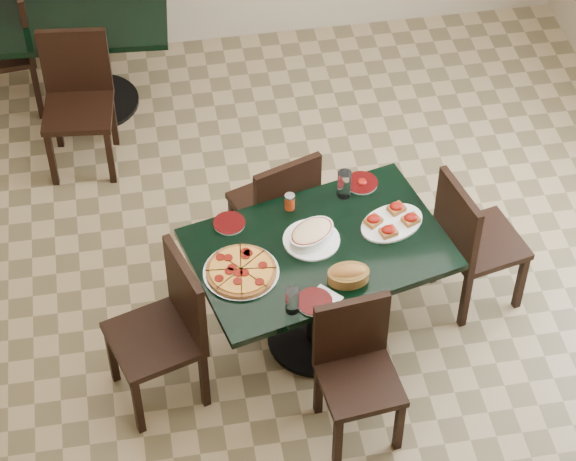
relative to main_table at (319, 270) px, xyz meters
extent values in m
plane|color=#8F7852|center=(-0.17, 0.12, -0.57)|extent=(5.50, 5.50, 0.00)
cube|color=black|center=(0.00, 0.00, 0.16)|extent=(1.44, 1.10, 0.04)
cylinder|color=black|center=(0.00, 0.00, -0.21)|extent=(0.11, 0.11, 0.71)
cylinder|color=black|center=(0.00, 0.00, -0.55)|extent=(0.55, 0.55, 0.03)
cube|color=black|center=(-1.11, 2.27, 0.16)|extent=(1.15, 0.87, 0.04)
cylinder|color=black|center=(-1.11, 2.27, -0.21)|extent=(0.12, 0.12, 0.71)
cylinder|color=black|center=(-1.11, 2.27, -0.55)|extent=(0.59, 0.59, 0.03)
cube|color=black|center=(-0.14, 0.68, -0.16)|extent=(0.51, 0.51, 0.04)
cube|color=black|center=(-0.08, 0.51, 0.08)|extent=(0.39, 0.17, 0.43)
cube|color=black|center=(-0.03, 0.90, -0.37)|extent=(0.05, 0.05, 0.39)
cube|color=black|center=(0.08, 0.58, -0.37)|extent=(0.05, 0.05, 0.39)
cube|color=black|center=(-0.36, 0.78, -0.37)|extent=(0.05, 0.05, 0.39)
cube|color=black|center=(-0.24, 0.46, -0.37)|extent=(0.05, 0.05, 0.39)
cube|color=black|center=(0.10, -0.62, -0.18)|extent=(0.43, 0.43, 0.04)
cube|color=black|center=(0.08, -0.45, 0.05)|extent=(0.39, 0.08, 0.41)
cube|color=black|center=(-0.05, -0.80, -0.38)|extent=(0.04, 0.04, 0.37)
cube|color=black|center=(-0.08, -0.48, -0.38)|extent=(0.04, 0.04, 0.37)
cube|color=black|center=(0.27, -0.76, -0.38)|extent=(0.04, 0.04, 0.37)
cube|color=black|center=(0.24, -0.44, -0.38)|extent=(0.04, 0.04, 0.37)
cube|color=black|center=(0.96, 0.18, -0.14)|extent=(0.50, 0.50, 0.04)
cube|color=black|center=(0.78, 0.14, 0.10)|extent=(0.13, 0.41, 0.44)
cube|color=black|center=(1.17, 0.05, -0.37)|extent=(0.05, 0.05, 0.40)
cube|color=black|center=(0.83, -0.03, -0.37)|extent=(0.05, 0.05, 0.40)
cube|color=black|center=(1.09, 0.39, -0.37)|extent=(0.05, 0.05, 0.40)
cube|color=black|center=(0.75, 0.31, -0.37)|extent=(0.05, 0.05, 0.40)
cube|color=black|center=(-0.89, -0.21, -0.13)|extent=(0.54, 0.54, 0.04)
cube|color=black|center=(-0.70, -0.15, 0.12)|extent=(0.17, 0.42, 0.46)
cube|color=black|center=(-1.12, -0.09, -0.36)|extent=(0.05, 0.05, 0.42)
cube|color=black|center=(-0.77, 0.02, -0.36)|extent=(0.05, 0.05, 0.42)
cube|color=black|center=(-1.01, -0.44, -0.36)|extent=(0.05, 0.05, 0.42)
cube|color=black|center=(-0.66, -0.33, -0.36)|extent=(0.05, 0.05, 0.42)
cube|color=black|center=(-1.20, 1.68, -0.13)|extent=(0.47, 0.47, 0.04)
cube|color=black|center=(-1.18, 1.87, 0.11)|extent=(0.43, 0.09, 0.45)
cube|color=black|center=(-1.40, 1.52, -0.36)|extent=(0.04, 0.04, 0.41)
cube|color=black|center=(-1.36, 1.88, -0.36)|extent=(0.04, 0.04, 0.41)
cube|color=black|center=(-1.04, 1.48, -0.36)|extent=(0.04, 0.04, 0.41)
cube|color=black|center=(-1.00, 1.84, -0.36)|extent=(0.04, 0.04, 0.41)
cube|color=black|center=(-1.48, 2.38, 0.14)|extent=(0.08, 0.44, 0.47)
cube|color=black|center=(-1.51, 2.57, -0.35)|extent=(0.04, 0.04, 0.43)
cube|color=black|center=(-1.48, 2.19, -0.35)|extent=(0.04, 0.04, 0.43)
cylinder|color=silver|center=(-0.42, -0.11, 0.19)|extent=(0.38, 0.38, 0.01)
cylinder|color=brown|center=(-0.42, -0.11, 0.20)|extent=(0.36, 0.36, 0.02)
cylinder|color=orange|center=(-0.42, -0.11, 0.21)|extent=(0.32, 0.32, 0.01)
cylinder|color=white|center=(-0.03, 0.05, 0.19)|extent=(0.29, 0.29, 0.01)
ellipsoid|color=beige|center=(-0.03, 0.05, 0.25)|extent=(0.28, 0.26, 0.04)
ellipsoid|color=#9F6B2C|center=(0.10, -0.25, 0.24)|extent=(0.18, 0.09, 0.08)
cylinder|color=white|center=(-0.09, -0.36, 0.19)|extent=(0.18, 0.18, 0.01)
cylinder|color=#360304|center=(-0.09, -0.36, 0.19)|extent=(0.18, 0.18, 0.00)
cylinder|color=white|center=(0.31, 0.42, 0.19)|extent=(0.17, 0.17, 0.01)
cylinder|color=#360304|center=(0.31, 0.42, 0.19)|extent=(0.18, 0.18, 0.00)
ellipsoid|color=#A70908|center=(0.31, 0.42, 0.20)|extent=(0.05, 0.05, 0.02)
cylinder|color=white|center=(-0.43, 0.24, 0.19)|extent=(0.16, 0.16, 0.01)
cylinder|color=#360304|center=(-0.43, 0.24, 0.19)|extent=(0.17, 0.17, 0.00)
cube|color=silver|center=(-0.05, -0.35, 0.18)|extent=(0.20, 0.20, 0.00)
cube|color=silver|center=(-0.03, -0.35, 0.19)|extent=(0.10, 0.11, 0.00)
cylinder|color=silver|center=(0.20, 0.35, 0.26)|extent=(0.07, 0.07, 0.16)
cylinder|color=silver|center=(-0.21, -0.39, 0.25)|extent=(0.07, 0.07, 0.15)
cylinder|color=#BE3F14|center=(-0.10, 0.30, 0.22)|extent=(0.05, 0.05, 0.08)
cylinder|color=silver|center=(-0.10, 0.30, 0.27)|extent=(0.05, 0.05, 0.01)
camera|label=1|loc=(-0.82, -3.84, 4.36)|focal=70.00mm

